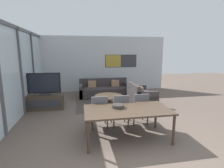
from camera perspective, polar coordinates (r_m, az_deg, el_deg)
The scene contains 14 objects.
ground_plane at distance 3.68m, azimuth 8.68°, elevation -23.17°, with size 24.00×24.00×0.00m, color brown.
wall_back at distance 9.12m, azimuth -3.61°, elevation 6.56°, with size 6.86×0.09×2.80m.
window_wall_left at distance 6.27m, azimuth -27.91°, elevation 4.74°, with size 0.07×6.16×2.80m.
area_rug at distance 6.89m, azimuth -1.05°, elevation -6.61°, with size 2.52×1.82×0.01m.
tv_console at distance 6.70m, azimuth -20.91°, elevation -5.55°, with size 1.25×0.47×0.52m.
television at distance 6.56m, azimuth -21.28°, elevation -0.05°, with size 1.12×0.20×0.79m.
sofa_main at distance 8.10m, azimuth -2.61°, elevation -2.05°, with size 2.26×0.86×0.79m.
sofa_side at distance 7.12m, azimuth 9.01°, elevation -3.94°, with size 0.86×1.40×0.79m.
coffee_table at distance 6.81m, azimuth -1.06°, elevation -4.50°, with size 1.10×1.10×0.35m.
dining_table at distance 4.09m, azimuth 5.02°, elevation -8.92°, with size 1.97×1.04×0.73m.
dining_chair_left at distance 4.71m, azimuth -4.20°, elevation -8.51°, with size 0.46×0.46×0.90m.
dining_chair_centre at distance 4.80m, azimuth 2.71°, elevation -8.10°, with size 0.46×0.46×0.90m.
dining_chair_right at distance 5.01m, azimuth 9.04°, elevation -7.44°, with size 0.46×0.46×0.90m.
fruit_bowl at distance 4.14m, azimuth 1.96°, elevation -7.14°, with size 0.30×0.30×0.08m.
Camera 1 is at (-1.05, -2.88, 2.03)m, focal length 28.00 mm.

